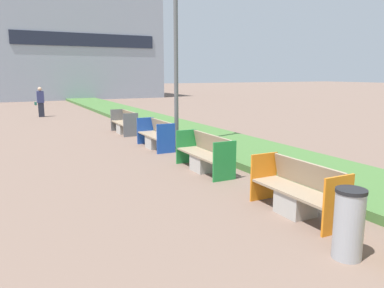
{
  "coord_description": "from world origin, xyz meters",
  "views": [
    {
      "loc": [
        -3.64,
        1.57,
        2.49
      ],
      "look_at": [
        0.9,
        10.46,
        0.6
      ],
      "focal_mm": 35.0,
      "sensor_mm": 36.0,
      "label": 1
    }
  ],
  "objects_px": {
    "bench_orange_frame": "(297,195)",
    "pedestrian_walking": "(41,102)",
    "bench_blue_frame": "(156,137)",
    "litter_bin": "(349,224)",
    "bench_grey_frame": "(125,125)",
    "street_lamp_post": "(176,9)",
    "bench_green_frame": "(205,157)"
  },
  "relations": [
    {
      "from": "bench_blue_frame",
      "to": "bench_grey_frame",
      "type": "distance_m",
      "value": 3.55
    },
    {
      "from": "bench_blue_frame",
      "to": "litter_bin",
      "type": "xyz_separation_m",
      "value": [
        -0.53,
        -8.36,
        0.13
      ]
    },
    {
      "from": "bench_grey_frame",
      "to": "pedestrian_walking",
      "type": "bearing_deg",
      "value": 107.26
    },
    {
      "from": "bench_grey_frame",
      "to": "pedestrian_walking",
      "type": "distance_m",
      "value": 8.51
    },
    {
      "from": "bench_green_frame",
      "to": "bench_grey_frame",
      "type": "height_order",
      "value": "same"
    },
    {
      "from": "bench_green_frame",
      "to": "street_lamp_post",
      "type": "relative_size",
      "value": 0.25
    },
    {
      "from": "litter_bin",
      "to": "bench_blue_frame",
      "type": "bearing_deg",
      "value": 86.37
    },
    {
      "from": "street_lamp_post",
      "to": "bench_green_frame",
      "type": "bearing_deg",
      "value": -101.27
    },
    {
      "from": "bench_blue_frame",
      "to": "bench_grey_frame",
      "type": "relative_size",
      "value": 1.01
    },
    {
      "from": "bench_orange_frame",
      "to": "litter_bin",
      "type": "distance_m",
      "value": 1.65
    },
    {
      "from": "bench_blue_frame",
      "to": "bench_grey_frame",
      "type": "xyz_separation_m",
      "value": [
        -0.0,
        3.55,
        -0.0
      ]
    },
    {
      "from": "bench_orange_frame",
      "to": "pedestrian_walking",
      "type": "relative_size",
      "value": 1.1
    },
    {
      "from": "street_lamp_post",
      "to": "litter_bin",
      "type": "bearing_deg",
      "value": -98.11
    },
    {
      "from": "bench_green_frame",
      "to": "litter_bin",
      "type": "relative_size",
      "value": 2.11
    },
    {
      "from": "bench_orange_frame",
      "to": "bench_blue_frame",
      "type": "xyz_separation_m",
      "value": [
        0.0,
        6.81,
        0.0
      ]
    },
    {
      "from": "bench_blue_frame",
      "to": "bench_orange_frame",
      "type": "bearing_deg",
      "value": -90.0
    },
    {
      "from": "bench_green_frame",
      "to": "litter_bin",
      "type": "distance_m",
      "value": 4.99
    },
    {
      "from": "bench_green_frame",
      "to": "bench_grey_frame",
      "type": "distance_m",
      "value": 6.94
    },
    {
      "from": "bench_green_frame",
      "to": "pedestrian_walking",
      "type": "relative_size",
      "value": 1.2
    },
    {
      "from": "bench_grey_frame",
      "to": "street_lamp_post",
      "type": "relative_size",
      "value": 0.23
    },
    {
      "from": "litter_bin",
      "to": "bench_green_frame",
      "type": "bearing_deg",
      "value": 83.88
    },
    {
      "from": "bench_orange_frame",
      "to": "bench_blue_frame",
      "type": "distance_m",
      "value": 6.81
    },
    {
      "from": "street_lamp_post",
      "to": "pedestrian_walking",
      "type": "relative_size",
      "value": 4.8
    },
    {
      "from": "bench_grey_frame",
      "to": "litter_bin",
      "type": "xyz_separation_m",
      "value": [
        -0.53,
        -11.91,
        0.13
      ]
    },
    {
      "from": "bench_green_frame",
      "to": "pedestrian_walking",
      "type": "bearing_deg",
      "value": 99.51
    },
    {
      "from": "bench_grey_frame",
      "to": "pedestrian_walking",
      "type": "relative_size",
      "value": 1.11
    },
    {
      "from": "street_lamp_post",
      "to": "pedestrian_walking",
      "type": "distance_m",
      "value": 12.91
    },
    {
      "from": "bench_blue_frame",
      "to": "litter_bin",
      "type": "bearing_deg",
      "value": -93.63
    },
    {
      "from": "bench_blue_frame",
      "to": "pedestrian_walking",
      "type": "distance_m",
      "value": 11.94
    },
    {
      "from": "bench_orange_frame",
      "to": "bench_green_frame",
      "type": "bearing_deg",
      "value": 89.96
    },
    {
      "from": "bench_orange_frame",
      "to": "pedestrian_walking",
      "type": "height_order",
      "value": "pedestrian_walking"
    },
    {
      "from": "bench_orange_frame",
      "to": "bench_green_frame",
      "type": "relative_size",
      "value": 0.92
    }
  ]
}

